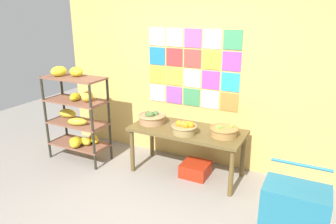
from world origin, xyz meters
TOP-DOWN VIEW (x-y plane):
  - ground at (0.00, 0.00)m, footprint 9.51×9.51m
  - back_wall_with_art at (-0.00, 1.79)m, footprint 4.35×0.07m
  - banana_shelf_unit at (-1.52, 0.98)m, footprint 0.92×0.54m
  - display_table at (0.13, 1.29)m, footprint 1.54×0.68m
  - fruit_basket_back_left at (0.63, 1.28)m, footprint 0.36×0.36m
  - fruit_basket_right at (0.15, 1.14)m, footprint 0.34×0.34m
  - fruit_basket_back_right at (-0.42, 1.29)m, footprint 0.39×0.39m
  - produce_crate_under_table at (0.26, 1.28)m, footprint 0.36×0.36m
  - shopping_cart at (1.60, 0.31)m, footprint 0.56×0.41m

SIDE VIEW (x-z plane):
  - ground at x=0.00m, z-range 0.00..0.00m
  - produce_crate_under_table at x=0.26m, z-range 0.00..0.18m
  - shopping_cart at x=1.60m, z-range 0.08..0.92m
  - display_table at x=0.13m, z-range 0.25..0.91m
  - fruit_basket_back_left at x=0.63m, z-range 0.65..0.79m
  - fruit_basket_right at x=0.15m, z-range 0.65..0.82m
  - banana_shelf_unit at x=-1.52m, z-range 0.03..1.45m
  - fruit_basket_back_right at x=-0.42m, z-range 0.65..0.83m
  - back_wall_with_art at x=0.00m, z-range 0.00..2.80m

